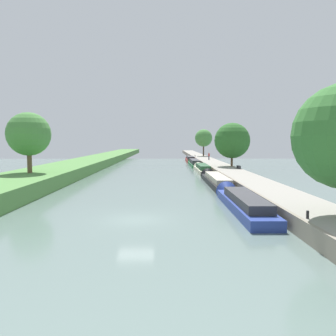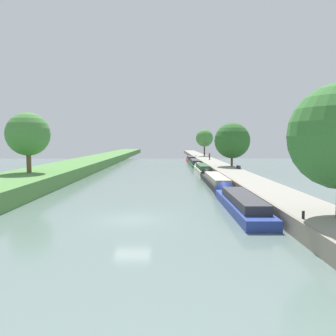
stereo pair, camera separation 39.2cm
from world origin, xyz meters
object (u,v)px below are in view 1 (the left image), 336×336
narrowboat_red (190,159)px  mooring_bollard_near (308,215)px  narrowboat_cream (202,169)px  narrowboat_green (194,163)px  narrowboat_blue (241,202)px  park_bench (239,167)px  mooring_bollard_far (195,156)px  person_walking (209,156)px  narrowboat_black (215,180)px

narrowboat_red → mooring_bollard_near: size_ratio=25.28×
narrowboat_cream → mooring_bollard_near: (1.74, -40.32, 0.72)m
narrowboat_green → mooring_bollard_near: 55.73m
narrowboat_blue → park_bench: (5.36, 26.11, 0.85)m
narrowboat_green → narrowboat_cream: bearing=-89.6°
mooring_bollard_near → park_bench: size_ratio=0.30×
mooring_bollard_near → mooring_bollard_far: bearing=90.0°
narrowboat_cream → narrowboat_green: bearing=90.4°
person_walking → narrowboat_cream: bearing=-100.8°
narrowboat_blue → narrowboat_cream: 32.17m
park_bench → narrowboat_cream: bearing=130.3°
mooring_bollard_far → park_bench: (3.40, -40.43, 0.12)m
narrowboat_cream → person_walking: 19.40m
mooring_bollard_far → park_bench: bearing=-85.2°
person_walking → mooring_bollard_near: size_ratio=3.69×
narrowboat_cream → mooring_bollard_near: bearing=-87.5°
park_bench → mooring_bollard_near: bearing=-95.7°
narrowboat_cream → narrowboat_red: bearing=89.9°
person_walking → mooring_bollard_near: 59.36m
person_walking → park_bench: (1.53, -25.07, -0.53)m
narrowboat_blue → mooring_bollard_far: (1.96, 66.53, 0.73)m
narrowboat_green → mooring_bollard_near: size_ratio=32.32×
narrowboat_green → mooring_bollard_far: size_ratio=32.32×
narrowboat_red → mooring_bollard_near: mooring_bollard_near is taller
narrowboat_red → person_walking: (3.58, -10.74, 1.37)m
narrowboat_red → narrowboat_green: bearing=-90.5°
narrowboat_cream → narrowboat_green: size_ratio=0.93×
mooring_bollard_near → park_bench: park_bench is taller
park_bench → narrowboat_green: bearing=103.7°
narrowboat_black → mooring_bollard_far: size_ratio=36.81×
narrowboat_red → park_bench: size_ratio=7.58×
narrowboat_blue → narrowboat_green: size_ratio=0.98×
narrowboat_cream → narrowboat_green: narrowboat_cream is taller
narrowboat_blue → narrowboat_red: narrowboat_red is taller
narrowboat_green → person_walking: 5.37m
narrowboat_red → mooring_bollard_near: (1.70, -70.07, 0.73)m
narrowboat_black → mooring_bollard_near: size_ratio=36.81×
park_bench → narrowboat_blue: bearing=-101.6°
narrowboat_red → person_walking: person_walking is taller
narrowboat_red → mooring_bollard_far: 4.97m
narrowboat_green → park_bench: park_bench is taller
mooring_bollard_far → narrowboat_black: bearing=-92.0°
park_bench → person_walking: bearing=93.5°
mooring_bollard_near → mooring_bollard_far: same height
mooring_bollard_near → park_bench: (3.40, 34.26, 0.12)m
mooring_bollard_near → mooring_bollard_far: size_ratio=1.00×
park_bench → narrowboat_black: bearing=-116.1°
narrowboat_black → narrowboat_cream: 16.65m
mooring_bollard_near → narrowboat_green: bearing=91.9°
narrowboat_red → narrowboat_black: bearing=-90.1°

